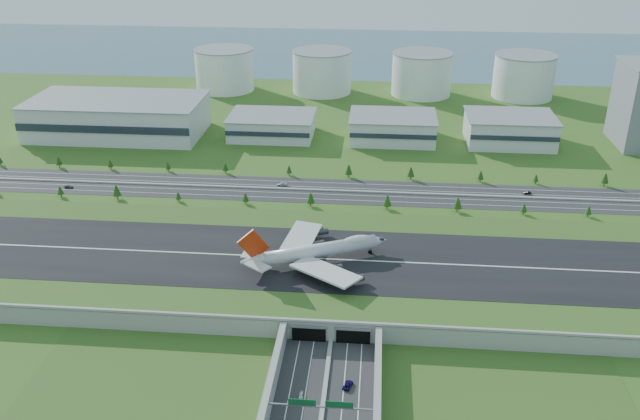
# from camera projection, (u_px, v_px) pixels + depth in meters

# --- Properties ---
(ground) EXTENTS (1200.00, 1200.00, 0.00)m
(ground) POSITION_uv_depth(u_px,v_px,m) (339.00, 275.00, 306.10)
(ground) COLOR #3A561A
(ground) RESTS_ON ground
(airfield_deck) EXTENTS (520.00, 100.00, 9.20)m
(airfield_deck) POSITION_uv_depth(u_px,v_px,m) (339.00, 268.00, 304.27)
(airfield_deck) COLOR gray
(airfield_deck) RESTS_ON ground
(sign_gantry_near) EXTENTS (38.70, 0.70, 9.80)m
(sign_gantry_near) POSITION_uv_depth(u_px,v_px,m) (321.00, 407.00, 217.45)
(sign_gantry_near) COLOR gray
(sign_gantry_near) RESTS_ON ground
(north_expressway) EXTENTS (560.00, 36.00, 0.12)m
(north_expressway) POSITION_uv_depth(u_px,v_px,m) (350.00, 192.00, 391.73)
(north_expressway) COLOR #28282B
(north_expressway) RESTS_ON ground
(tree_row) EXTENTS (500.79, 48.58, 8.34)m
(tree_row) POSITION_uv_depth(u_px,v_px,m) (356.00, 186.00, 388.29)
(tree_row) COLOR #3D2819
(tree_row) RESTS_ON ground
(hangar_west) EXTENTS (120.00, 60.00, 25.00)m
(hangar_west) POSITION_uv_depth(u_px,v_px,m) (118.00, 117.00, 481.40)
(hangar_west) COLOR silver
(hangar_west) RESTS_ON ground
(hangar_mid_a) EXTENTS (58.00, 42.00, 15.00)m
(hangar_mid_a) POSITION_uv_depth(u_px,v_px,m) (272.00, 126.00, 479.10)
(hangar_mid_a) COLOR silver
(hangar_mid_a) RESTS_ON ground
(hangar_mid_b) EXTENTS (58.00, 42.00, 17.00)m
(hangar_mid_b) POSITION_uv_depth(u_px,v_px,m) (393.00, 128.00, 471.77)
(hangar_mid_b) COLOR silver
(hangar_mid_b) RESTS_ON ground
(hangar_mid_c) EXTENTS (58.00, 42.00, 19.00)m
(hangar_mid_c) POSITION_uv_depth(u_px,v_px,m) (509.00, 130.00, 464.85)
(hangar_mid_c) COLOR silver
(hangar_mid_c) RESTS_ON ground
(fuel_tank_a) EXTENTS (50.00, 50.00, 35.00)m
(fuel_tank_a) POSITION_uv_depth(u_px,v_px,m) (225.00, 70.00, 587.92)
(fuel_tank_a) COLOR silver
(fuel_tank_a) RESTS_ON ground
(fuel_tank_b) EXTENTS (50.00, 50.00, 35.00)m
(fuel_tank_b) POSITION_uv_depth(u_px,v_px,m) (322.00, 72.00, 581.01)
(fuel_tank_b) COLOR silver
(fuel_tank_b) RESTS_ON ground
(fuel_tank_c) EXTENTS (50.00, 50.00, 35.00)m
(fuel_tank_c) POSITION_uv_depth(u_px,v_px,m) (422.00, 74.00, 574.11)
(fuel_tank_c) COLOR silver
(fuel_tank_c) RESTS_ON ground
(fuel_tank_d) EXTENTS (50.00, 50.00, 35.00)m
(fuel_tank_d) POSITION_uv_depth(u_px,v_px,m) (524.00, 76.00, 567.21)
(fuel_tank_d) COLOR silver
(fuel_tank_d) RESTS_ON ground
(bay_water) EXTENTS (1200.00, 260.00, 0.06)m
(bay_water) POSITION_uv_depth(u_px,v_px,m) (367.00, 51.00, 738.87)
(bay_water) COLOR #3D6176
(bay_water) RESTS_ON ground
(boeing_747) EXTENTS (64.53, 59.58, 21.34)m
(boeing_747) POSITION_uv_depth(u_px,v_px,m) (316.00, 251.00, 297.80)
(boeing_747) COLOR silver
(boeing_747) RESTS_ON airfield_deck
(car_0) EXTENTS (1.86, 4.07, 1.36)m
(car_0) POSITION_uv_depth(u_px,v_px,m) (301.00, 395.00, 231.95)
(car_0) COLOR silver
(car_0) RESTS_ON ground
(car_2) EXTENTS (4.13, 6.11, 1.56)m
(car_2) POSITION_uv_depth(u_px,v_px,m) (348.00, 385.00, 236.61)
(car_2) COLOR #110D43
(car_2) RESTS_ON ground
(car_4) EXTENTS (5.11, 2.19, 1.72)m
(car_4) POSITION_uv_depth(u_px,v_px,m) (69.00, 187.00, 396.26)
(car_4) COLOR #515156
(car_4) RESTS_ON ground
(car_5) EXTENTS (4.77, 2.36, 1.50)m
(car_5) POSITION_uv_depth(u_px,v_px,m) (527.00, 193.00, 388.14)
(car_5) COLOR black
(car_5) RESTS_ON ground
(car_7) EXTENTS (6.04, 2.88, 1.70)m
(car_7) POSITION_uv_depth(u_px,v_px,m) (282.00, 184.00, 399.76)
(car_7) COLOR silver
(car_7) RESTS_ON ground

